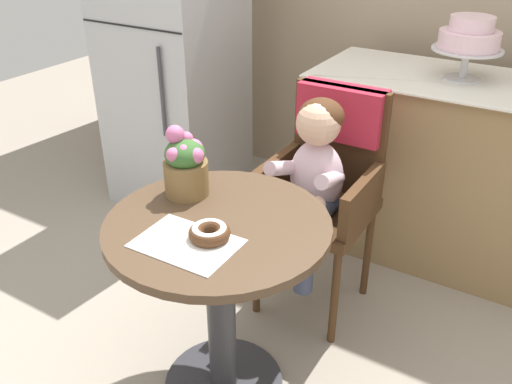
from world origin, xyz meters
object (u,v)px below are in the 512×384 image
at_px(cafe_table, 220,276).
at_px(donut_front, 209,232).
at_px(seated_child, 313,172).
at_px(wicker_chair, 329,166).
at_px(flower_vase, 186,164).
at_px(tiered_cake_stand, 469,38).
at_px(refrigerator, 173,56).

distance_m(cafe_table, donut_front, 0.26).
bearing_deg(seated_child, wicker_chair, 90.00).
xyz_separation_m(cafe_table, flower_vase, (-0.19, 0.10, 0.32)).
bearing_deg(donut_front, flower_vase, 140.10).
distance_m(seated_child, donut_front, 0.64).
xyz_separation_m(cafe_table, tiered_cake_stand, (0.42, 1.30, 0.57)).
relative_size(cafe_table, wicker_chair, 0.75).
relative_size(cafe_table, donut_front, 5.74).
distance_m(tiered_cake_stand, refrigerator, 1.50).
height_order(cafe_table, flower_vase, flower_vase).
relative_size(seated_child, tiered_cake_stand, 2.42).
relative_size(flower_vase, tiered_cake_stand, 0.82).
height_order(wicker_chair, refrigerator, refrigerator).
bearing_deg(cafe_table, seated_child, 82.72).
bearing_deg(wicker_chair, refrigerator, 162.39).
relative_size(wicker_chair, seated_child, 1.31).
relative_size(flower_vase, refrigerator, 0.14).
bearing_deg(refrigerator, donut_front, -47.68).
xyz_separation_m(seated_child, flower_vase, (-0.26, -0.44, 0.15)).
bearing_deg(refrigerator, flower_vase, -49.44).
height_order(cafe_table, seated_child, seated_child).
height_order(seated_child, donut_front, seated_child).
bearing_deg(wicker_chair, tiered_cake_stand, 62.17).
bearing_deg(cafe_table, refrigerator, 133.67).
height_order(wicker_chair, donut_front, wicker_chair).
xyz_separation_m(wicker_chair, tiered_cake_stand, (0.35, 0.60, 0.44)).
bearing_deg(seated_child, cafe_table, -97.28).
distance_m(cafe_table, wicker_chair, 0.71).
distance_m(flower_vase, tiered_cake_stand, 1.37).
bearing_deg(cafe_table, donut_front, -68.86).
bearing_deg(refrigerator, wicker_chair, -19.80).
bearing_deg(donut_front, wicker_chair, 87.58).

